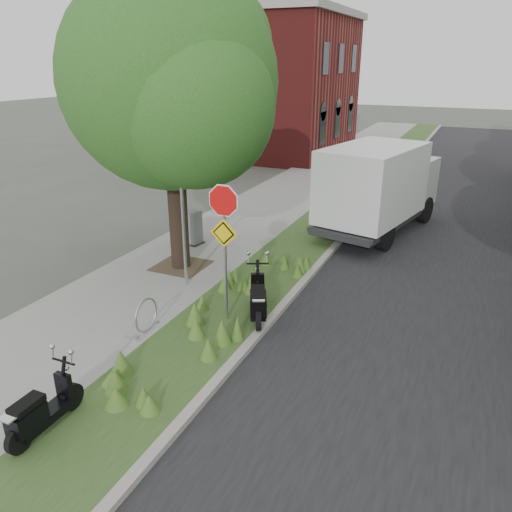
% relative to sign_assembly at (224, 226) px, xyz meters
% --- Properties ---
extents(ground, '(120.00, 120.00, 0.00)m').
position_rel_sign_assembly_xyz_m(ground, '(1.40, -0.58, -2.33)').
color(ground, '#4C5147').
rests_on(ground, ground).
extents(sidewalk_near, '(3.50, 60.00, 0.12)m').
position_rel_sign_assembly_xyz_m(sidewalk_near, '(-2.85, 9.42, -2.27)').
color(sidewalk_near, gray).
rests_on(sidewalk_near, ground).
extents(verge, '(2.00, 60.00, 0.12)m').
position_rel_sign_assembly_xyz_m(verge, '(-0.10, 9.42, -2.27)').
color(verge, '#2C4F21').
rests_on(verge, ground).
extents(kerb_near, '(0.20, 60.00, 0.13)m').
position_rel_sign_assembly_xyz_m(kerb_near, '(0.90, 9.42, -2.26)').
color(kerb_near, '#9E9991').
rests_on(kerb_near, ground).
extents(road, '(7.00, 60.00, 0.01)m').
position_rel_sign_assembly_xyz_m(road, '(4.40, 9.42, -2.32)').
color(road, black).
rests_on(road, ground).
extents(street_tree_main, '(6.21, 5.54, 7.66)m').
position_rel_sign_assembly_xyz_m(street_tree_main, '(-2.68, 2.28, 2.48)').
color(street_tree_main, black).
rests_on(street_tree_main, ground).
extents(bare_post, '(0.08, 0.08, 4.00)m').
position_rel_sign_assembly_xyz_m(bare_post, '(-1.80, 1.22, -0.21)').
color(bare_post, '#A5A8AD').
rests_on(bare_post, ground).
extents(bike_hoop, '(0.06, 0.78, 0.77)m').
position_rel_sign_assembly_xyz_m(bike_hoop, '(-1.30, -1.18, -1.83)').
color(bike_hoop, '#A5A8AD').
rests_on(bike_hoop, ground).
extents(sign_assembly, '(0.94, 0.08, 3.22)m').
position_rel_sign_assembly_xyz_m(sign_assembly, '(0.00, 0.00, 0.00)').
color(sign_assembly, '#A5A8AD').
rests_on(sign_assembly, ground).
extents(brick_building, '(9.40, 10.40, 8.30)m').
position_rel_sign_assembly_xyz_m(brick_building, '(-8.10, 21.42, 1.88)').
color(brick_building, maroon).
rests_on(brick_building, ground).
extents(scooter_near, '(0.88, 1.62, 0.83)m').
position_rel_sign_assembly_xyz_m(scooter_near, '(0.68, 0.24, -1.81)').
color(scooter_near, black).
rests_on(scooter_near, ground).
extents(scooter_far, '(0.32, 1.55, 0.74)m').
position_rel_sign_assembly_xyz_m(scooter_far, '(-0.90, -4.53, -1.85)').
color(scooter_far, black).
rests_on(scooter_far, ground).
extents(box_truck, '(3.35, 6.00, 2.56)m').
position_rel_sign_assembly_xyz_m(box_truck, '(1.69, 7.88, -0.66)').
color(box_truck, '#262628').
rests_on(box_truck, ground).
extents(utility_cabinet, '(0.86, 0.64, 1.06)m').
position_rel_sign_assembly_xyz_m(utility_cabinet, '(-3.37, 3.98, -1.70)').
color(utility_cabinet, '#262628').
rests_on(utility_cabinet, ground).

